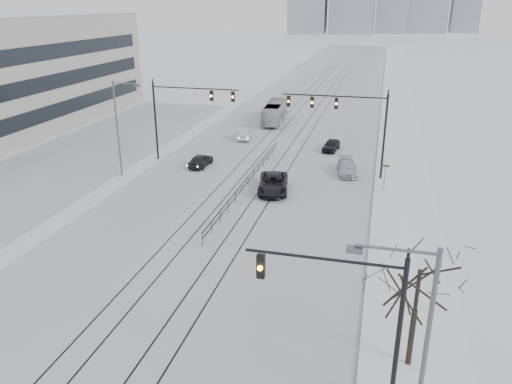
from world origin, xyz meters
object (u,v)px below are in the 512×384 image
bare_tree (419,280)px  sedan_sb_inner (201,160)px  sedan_nb_front (273,184)px  sedan_nb_right (347,168)px  box_truck (275,112)px  sedan_nb_far (331,145)px  sedan_sb_outer (244,134)px  traffic_mast_near (357,311)px

bare_tree → sedan_sb_inner: bearing=127.1°
sedan_nb_front → sedan_nb_right: sedan_nb_front is taller
sedan_nb_front → box_truck: size_ratio=0.55×
sedan_nb_front → sedan_nb_far: sedan_nb_front is taller
sedan_sb_outer → box_truck: box_truck is taller
sedan_sb_inner → sedan_nb_right: sedan_sb_inner is taller
bare_tree → box_truck: 49.90m
bare_tree → box_truck: (-16.41, 47.02, -3.12)m
sedan_sb_outer → sedan_nb_right: (13.08, -10.17, -0.02)m
bare_tree → sedan_sb_outer: bare_tree is taller
sedan_nb_right → bare_tree: bearing=-88.6°
sedan_sb_inner → sedan_sb_outer: bearing=-94.3°
sedan_sb_inner → bare_tree: bearing=129.9°
bare_tree → sedan_sb_inner: (-19.39, 25.60, -3.85)m
bare_tree → sedan_nb_front: 23.40m
bare_tree → sedan_sb_outer: 41.33m
sedan_nb_front → sedan_nb_right: size_ratio=1.24×
sedan_sb_outer → sedan_nb_right: 16.57m
sedan_sb_outer → sedan_nb_front: size_ratio=0.73×
sedan_nb_far → sedan_nb_front: bearing=-96.7°
sedan_sb_outer → box_truck: size_ratio=0.40×
box_truck → sedan_sb_outer: bearing=77.0°
bare_tree → sedan_sb_inner: 32.34m
traffic_mast_near → sedan_sb_inner: bearing=120.7°
traffic_mast_near → bare_tree: (2.41, 3.00, -0.07)m
traffic_mast_near → sedan_nb_far: 38.12m
sedan_nb_far → bare_tree: bearing=-70.9°
traffic_mast_near → sedan_sb_outer: size_ratio=1.78×
sedan_sb_inner → sedan_nb_front: sedan_nb_front is taller
traffic_mast_near → sedan_nb_far: (-4.84, 37.61, -3.94)m
sedan_nb_front → sedan_nb_far: (3.53, 14.17, -0.12)m
traffic_mast_near → sedan_sb_outer: (-15.57, 40.02, -3.91)m
bare_tree → sedan_nb_right: size_ratio=1.40×
sedan_sb_inner → sedan_nb_right: bearing=-172.3°
sedan_sb_outer → sedan_nb_right: bearing=130.6°
box_truck → sedan_nb_right: bearing=115.6°
bare_tree → sedan_nb_far: 35.57m
sedan_sb_inner → box_truck: (2.98, 21.42, 0.72)m
traffic_mast_near → box_truck: size_ratio=0.71×
sedan_nb_front → sedan_nb_far: size_ratio=1.47×
sedan_nb_right → box_truck: (-11.52, 20.17, 0.74)m
sedan_sb_outer → sedan_sb_inner: bearing=71.4°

